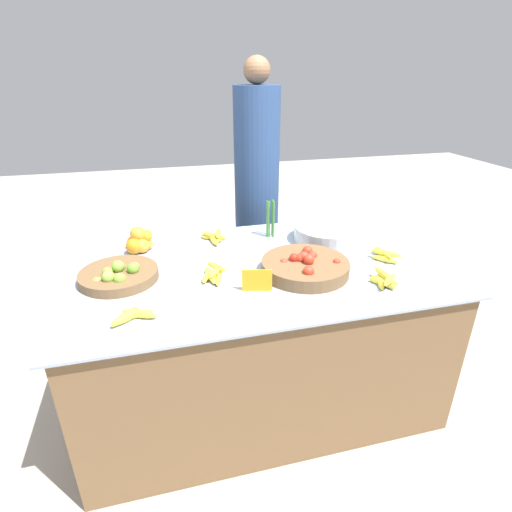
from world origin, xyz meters
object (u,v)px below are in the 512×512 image
(metal_bowl, at_px, (328,233))
(vendor_person, at_px, (257,202))
(tomato_basket, at_px, (305,266))
(price_sign, at_px, (257,280))
(lime_bowl, at_px, (119,275))

(metal_bowl, xyz_separation_m, vendor_person, (-0.23, 0.70, -0.01))
(metal_bowl, bearing_deg, tomato_basket, -128.13)
(tomato_basket, distance_m, price_sign, 0.29)
(lime_bowl, distance_m, tomato_basket, 0.86)
(metal_bowl, height_order, vendor_person, vendor_person)
(vendor_person, bearing_deg, tomato_basket, -91.88)
(lime_bowl, relative_size, price_sign, 2.77)
(tomato_basket, bearing_deg, price_sign, -157.21)
(lime_bowl, bearing_deg, metal_bowl, 10.19)
(metal_bowl, relative_size, price_sign, 3.00)
(metal_bowl, bearing_deg, vendor_person, 108.42)
(lime_bowl, height_order, tomato_basket, tomato_basket)
(lime_bowl, relative_size, metal_bowl, 0.92)
(tomato_basket, height_order, price_sign, tomato_basket)
(vendor_person, bearing_deg, metal_bowl, -71.58)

